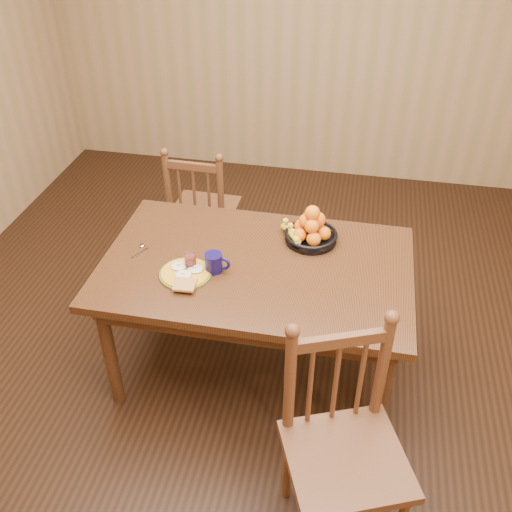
% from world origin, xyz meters
% --- Properties ---
extents(room, '(4.52, 5.02, 2.72)m').
position_xyz_m(room, '(0.00, 0.00, 1.35)').
color(room, black).
rests_on(room, ground).
extents(dining_table, '(1.60, 1.00, 0.75)m').
position_xyz_m(dining_table, '(0.00, 0.00, 0.67)').
color(dining_table, black).
rests_on(dining_table, ground).
extents(chair_far, '(0.44, 0.42, 0.95)m').
position_xyz_m(chair_far, '(-0.55, 0.89, 0.46)').
color(chair_far, '#482415').
rests_on(chair_far, ground).
extents(chair_near, '(0.61, 0.60, 1.05)m').
position_xyz_m(chair_near, '(0.53, -0.84, 0.51)').
color(chair_near, '#482415').
rests_on(chair_near, ground).
extents(breakfast_plate, '(0.26, 0.29, 0.04)m').
position_xyz_m(breakfast_plate, '(-0.33, -0.17, 0.76)').
color(breakfast_plate, '#59601E').
rests_on(breakfast_plate, dining_table).
extents(fork, '(0.09, 0.18, 0.00)m').
position_xyz_m(fork, '(-0.39, -0.20, 0.75)').
color(fork, silver).
rests_on(fork, dining_table).
extents(spoon, '(0.06, 0.15, 0.01)m').
position_xyz_m(spoon, '(-0.63, 0.02, 0.75)').
color(spoon, silver).
rests_on(spoon, dining_table).
extents(coffee_mug, '(0.13, 0.09, 0.10)m').
position_xyz_m(coffee_mug, '(-0.19, -0.10, 0.80)').
color(coffee_mug, '#100B3F').
rests_on(coffee_mug, dining_table).
extents(juice_glass, '(0.06, 0.06, 0.09)m').
position_xyz_m(juice_glass, '(-0.32, -0.10, 0.79)').
color(juice_glass, silver).
rests_on(juice_glass, dining_table).
extents(fruit_bowl, '(0.32, 0.29, 0.22)m').
position_xyz_m(fruit_bowl, '(0.25, 0.27, 0.82)').
color(fruit_bowl, black).
rests_on(fruit_bowl, dining_table).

